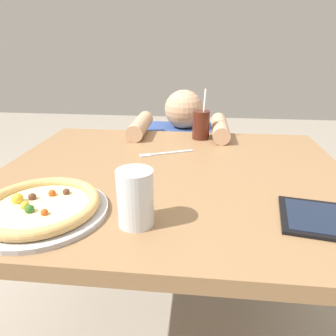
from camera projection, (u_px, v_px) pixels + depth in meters
dining_table at (171, 204)px, 1.02m from camera, size 1.11×0.93×0.75m
pizza_near at (40, 207)px, 0.73m from camera, size 0.31×0.31×0.04m
drink_cup_colored at (201, 125)px, 1.28m from camera, size 0.07×0.07×0.21m
water_cup_clear at (135, 197)px, 0.67m from camera, size 0.08×0.08×0.13m
fork at (164, 153)px, 1.13m from camera, size 0.19×0.10×0.00m
tablet at (336, 220)px, 0.70m from camera, size 0.27×0.21×0.01m
diner_seated at (182, 183)px, 1.70m from camera, size 0.42×0.52×0.91m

